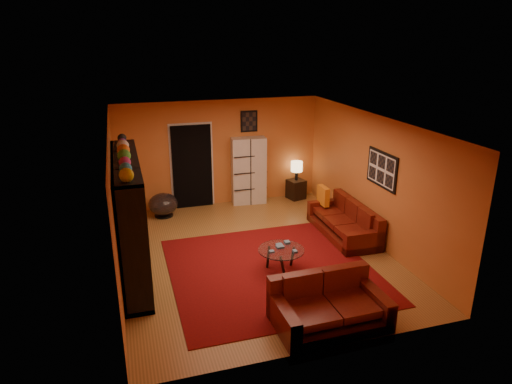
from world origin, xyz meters
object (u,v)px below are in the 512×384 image
object	(u,v)px
tv	(133,219)
sofa	(346,222)
storage_cabinet	(249,171)
coffee_table	(281,252)
side_table	(296,189)
table_lamp	(297,167)
bowl_chair	(163,204)
loveseat	(327,304)
entertainment_unit	(130,217)

from	to	relation	value
tv	sofa	size ratio (longest dim) A/B	0.46
storage_cabinet	coffee_table	bearing A→B (deg)	-91.42
side_table	table_lamp	size ratio (longest dim) A/B	1.02
storage_cabinet	table_lamp	size ratio (longest dim) A/B	3.42
tv	table_lamp	bearing A→B (deg)	-57.24
coffee_table	bowl_chair	world-z (taller)	bowl_chair
loveseat	table_lamp	size ratio (longest dim) A/B	3.36
tv	sofa	bearing A→B (deg)	-86.71
sofa	bowl_chair	bearing A→B (deg)	149.90
entertainment_unit	storage_cabinet	size ratio (longest dim) A/B	1.78
entertainment_unit	tv	distance (m)	0.10
sofa	table_lamp	world-z (taller)	table_lamp
coffee_table	table_lamp	xyz separation A→B (m)	(1.68, 3.51, 0.47)
bowl_chair	table_lamp	bearing A→B (deg)	4.15
storage_cabinet	sofa	bearing A→B (deg)	-54.51
tv	table_lamp	distance (m)	4.97
loveseat	table_lamp	distance (m)	5.42
tv	bowl_chair	bearing A→B (deg)	-16.75
entertainment_unit	bowl_chair	xyz separation A→B (m)	(0.78, 2.50, -0.75)
coffee_table	side_table	xyz separation A→B (m)	(1.68, 3.51, -0.13)
storage_cabinet	side_table	distance (m)	1.40
entertainment_unit	coffee_table	world-z (taller)	entertainment_unit
side_table	sofa	bearing A→B (deg)	-85.70
table_lamp	side_table	bearing A→B (deg)	-116.57
tv	loveseat	distance (m)	3.67
loveseat	bowl_chair	distance (m)	5.26
storage_cabinet	bowl_chair	world-z (taller)	storage_cabinet
side_table	table_lamp	bearing A→B (deg)	63.43
entertainment_unit	table_lamp	xyz separation A→B (m)	(4.22, 2.75, -0.20)
sofa	table_lamp	distance (m)	2.51
side_table	table_lamp	distance (m)	0.60
storage_cabinet	table_lamp	bearing A→B (deg)	3.00
entertainment_unit	loveseat	xyz separation A→B (m)	(2.67, -2.41, -0.77)
sofa	bowl_chair	distance (m)	4.23
side_table	loveseat	bearing A→B (deg)	-106.76
sofa	bowl_chair	size ratio (longest dim) A/B	2.97
tv	bowl_chair	xyz separation A→B (m)	(0.73, 2.44, -0.69)
coffee_table	storage_cabinet	size ratio (longest dim) A/B	0.49
tv	sofa	distance (m)	4.42
bowl_chair	sofa	bearing A→B (deg)	-31.10
tv	sofa	xyz separation A→B (m)	(4.36, 0.25, -0.70)
entertainment_unit	storage_cabinet	xyz separation A→B (m)	(2.96, 2.80, -0.21)
table_lamp	sofa	bearing A→B (deg)	-85.70
bowl_chair	side_table	world-z (taller)	bowl_chair
side_table	storage_cabinet	bearing A→B (deg)	177.74
tv	table_lamp	xyz separation A→B (m)	(4.17, 2.69, -0.14)
sofa	side_table	size ratio (longest dim) A/B	4.05
sofa	side_table	world-z (taller)	sofa
sofa	bowl_chair	xyz separation A→B (m)	(-3.62, 2.19, 0.01)
coffee_table	side_table	bearing A→B (deg)	64.41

